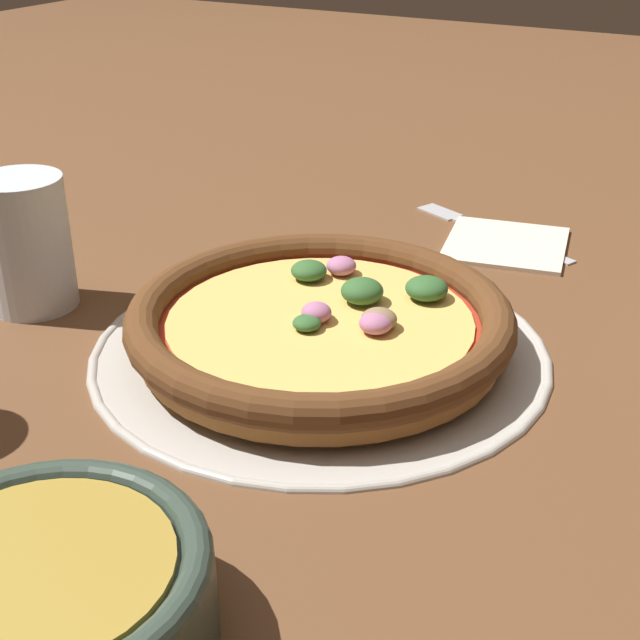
# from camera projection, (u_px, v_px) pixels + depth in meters

# --- Properties ---
(ground_plane) EXTENTS (3.00, 3.00, 0.00)m
(ground_plane) POSITION_uv_depth(u_px,v_px,m) (320.00, 351.00, 0.65)
(ground_plane) COLOR brown
(pizza_tray) EXTENTS (0.33, 0.33, 0.01)m
(pizza_tray) POSITION_uv_depth(u_px,v_px,m) (320.00, 348.00, 0.65)
(pizza_tray) COLOR #B7B2A8
(pizza_tray) RESTS_ON ground_plane
(pizza) EXTENTS (0.28, 0.28, 0.04)m
(pizza) POSITION_uv_depth(u_px,v_px,m) (321.00, 322.00, 0.64)
(pizza) COLOR #A86B33
(pizza) RESTS_ON pizza_tray
(bowl_near) EXTENTS (0.15, 0.15, 0.05)m
(bowl_near) POSITION_uv_depth(u_px,v_px,m) (44.00, 598.00, 0.39)
(bowl_near) COLOR #334238
(bowl_near) RESTS_ON ground_plane
(drinking_cup) EXTENTS (0.07, 0.07, 0.11)m
(drinking_cup) POSITION_uv_depth(u_px,v_px,m) (26.00, 243.00, 0.69)
(drinking_cup) COLOR silver
(drinking_cup) RESTS_ON ground_plane
(napkin) EXTENTS (0.13, 0.13, 0.01)m
(napkin) POSITION_uv_depth(u_px,v_px,m) (506.00, 242.00, 0.82)
(napkin) COLOR beige
(napkin) RESTS_ON ground_plane
(fork) EXTENTS (0.09, 0.18, 0.00)m
(fork) POSITION_uv_depth(u_px,v_px,m) (484.00, 228.00, 0.86)
(fork) COLOR #B7B7BC
(fork) RESTS_ON ground_plane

